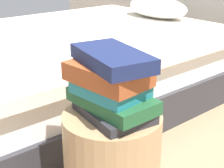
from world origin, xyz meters
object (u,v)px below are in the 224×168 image
at_px(bed, 77,64).
at_px(book_teal, 111,89).
at_px(book_forest, 113,100).
at_px(book_charcoal, 113,112).
at_px(book_rust, 108,74).
at_px(book_navy, 112,58).

distance_m(bed, book_teal, 1.26).
relative_size(bed, book_forest, 6.90).
bearing_deg(book_forest, book_teal, -87.35).
bearing_deg(book_teal, bed, 145.99).
xyz_separation_m(book_forest, book_teal, (0.00, -0.01, 0.04)).
height_order(bed, book_charcoal, bed).
bearing_deg(book_charcoal, bed, 159.35).
relative_size(book_forest, book_rust, 1.14).
height_order(bed, book_forest, bed).
relative_size(book_rust, book_navy, 0.89).
height_order(book_forest, book_rust, book_rust).
distance_m(book_teal, book_rust, 0.05).
bearing_deg(book_navy, book_rust, -133.39).
relative_size(book_charcoal, book_teal, 1.14).
bearing_deg(bed, book_rust, -29.53).
bearing_deg(book_navy, book_teal, -78.15).
xyz_separation_m(book_charcoal, book_forest, (-0.01, 0.01, 0.04)).
distance_m(bed, book_rust, 1.27).
bearing_deg(book_charcoal, book_forest, 149.47).
bearing_deg(book_teal, book_navy, 85.09).
relative_size(book_charcoal, book_rust, 0.97).
bearing_deg(book_teal, book_charcoal, 28.79).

